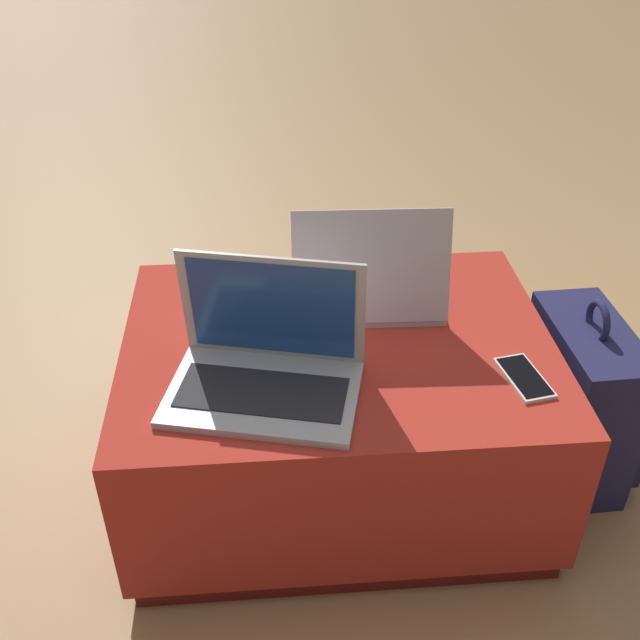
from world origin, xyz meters
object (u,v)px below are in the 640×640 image
object	(u,v)px
cell_phone	(524,378)
backpack	(581,401)
laptop_near	(266,364)
laptop_far	(367,285)

from	to	relation	value
cell_phone	backpack	bearing A→B (deg)	-153.46
laptop_near	cell_phone	world-z (taller)	laptop_near
laptop_near	laptop_far	world-z (taller)	laptop_far
backpack	cell_phone	bearing A→B (deg)	124.75
backpack	laptop_near	bearing A→B (deg)	99.02
laptop_far	backpack	size ratio (longest dim) A/B	0.73
laptop_near	laptop_far	xyz separation A→B (m)	(0.24, 0.27, 0.00)
laptop_far	backpack	world-z (taller)	laptop_far
laptop_near	backpack	size ratio (longest dim) A/B	0.87
laptop_near	backpack	bearing A→B (deg)	24.59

